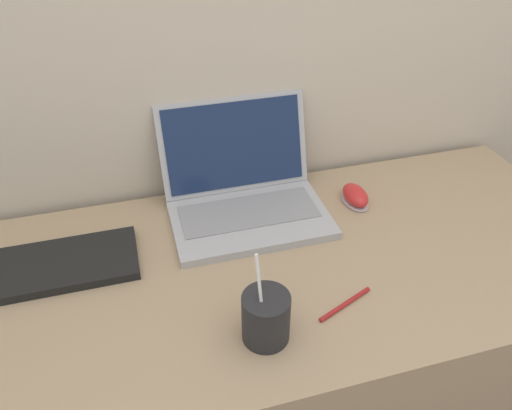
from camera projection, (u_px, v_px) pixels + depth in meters
The scene contains 6 objects.
desk at pixel (284, 360), 1.30m from camera, with size 1.48×0.65×0.70m.
laptop at pixel (244, 191), 1.21m from camera, with size 0.37×0.31×0.24m.
drink_cup at pixel (266, 317), 0.89m from camera, with size 0.09×0.09×0.19m.
computer_mouse at pixel (355, 196), 1.26m from camera, with size 0.06×0.10×0.04m.
external_keyboard at pixel (36, 269), 1.05m from camera, with size 0.42×0.16×0.02m.
pen at pixel (345, 304), 0.98m from camera, with size 0.13×0.06×0.01m.
Camera 1 is at (-0.29, -0.44, 1.44)m, focal length 35.00 mm.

